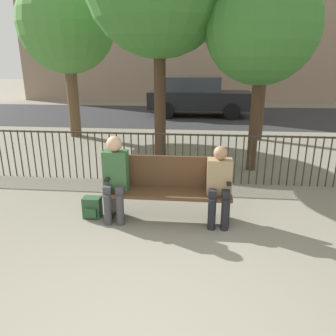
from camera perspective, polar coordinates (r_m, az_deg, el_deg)
The scene contains 10 objects.
park_bench at distance 4.75m, azimuth 0.09°, elevation -3.19°, with size 1.80×0.45×0.92m.
seated_person_0 at distance 4.69m, azimuth -9.16°, elevation -1.10°, with size 0.34×0.39×1.24m.
seated_person_1 at distance 4.57m, azimuth 8.91°, elevation -2.44°, with size 0.34×0.39×1.14m.
backpack at distance 5.02m, azimuth -13.06°, elevation -6.73°, with size 0.26×0.22×0.31m.
fence_railing at distance 6.18m, azimuth 1.31°, elevation 2.51°, with size 9.01×0.03×0.95m.
tree_0 at distance 9.98m, azimuth 16.96°, elevation 24.37°, with size 2.48×2.48×4.70m.
tree_1 at distance 10.47m, azimuth -17.25°, elevation 22.66°, with size 2.72×2.72×4.57m.
tree_2 at distance 6.96m, azimuth 16.05°, elevation 22.44°, with size 2.17×2.17×3.92m.
street_surface at distance 14.16m, azimuth 3.87°, elevation 9.07°, with size 24.00×6.00×0.01m.
parked_car_0 at distance 14.06m, azimuth 5.11°, elevation 12.43°, with size 4.20×1.94×1.62m.
Camera 1 is at (0.42, -1.98, 2.22)m, focal length 35.00 mm.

